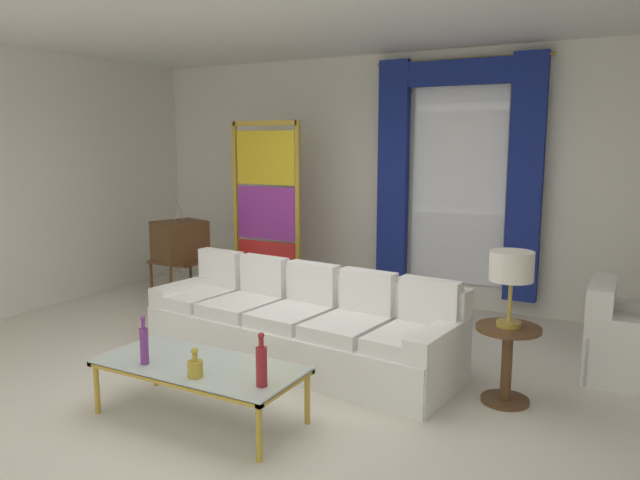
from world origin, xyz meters
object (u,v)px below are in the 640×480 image
at_px(bottle_amber_squat, 144,344).
at_px(coffee_table, 199,368).
at_px(bottle_blue_decanter, 261,364).
at_px(couch_white_long, 302,326).
at_px(round_side_table, 507,357).
at_px(vintage_tv, 180,243).
at_px(armchair_white, 632,344).
at_px(bottle_crystal_tall, 195,367).
at_px(peacock_figurine, 277,293).
at_px(stained_glass_divider, 266,217).
at_px(table_lamp_brass, 512,270).

bearing_deg(bottle_amber_squat, coffee_table, 29.94).
bearing_deg(coffee_table, bottle_blue_decanter, -11.03).
relative_size(couch_white_long, bottle_amber_squat, 8.54).
bearing_deg(round_side_table, vintage_tv, 164.86).
height_order(coffee_table, vintage_tv, vintage_tv).
bearing_deg(bottle_blue_decanter, armchair_white, 50.30).
relative_size(bottle_crystal_tall, vintage_tv, 0.15).
distance_m(couch_white_long, peacock_figurine, 1.62).
bearing_deg(vintage_tv, bottle_blue_decanter, -41.09).
relative_size(bottle_crystal_tall, round_side_table, 0.34).
xyz_separation_m(bottle_blue_decanter, vintage_tv, (-2.96, 2.59, 0.17)).
xyz_separation_m(bottle_crystal_tall, peacock_figurine, (-1.18, 2.83, -0.26)).
bearing_deg(bottle_crystal_tall, stained_glass_divider, 115.89).
bearing_deg(coffee_table, vintage_tv, 133.62).
bearing_deg(bottle_blue_decanter, couch_white_long, 111.25).
height_order(couch_white_long, coffee_table, couch_white_long).
distance_m(bottle_crystal_tall, vintage_tv, 3.66).
xyz_separation_m(bottle_crystal_tall, vintage_tv, (-2.49, 2.67, 0.25)).
xyz_separation_m(coffee_table, peacock_figurine, (-1.04, 2.62, -0.16)).
bearing_deg(armchair_white, bottle_blue_decanter, -129.70).
distance_m(coffee_table, bottle_crystal_tall, 0.27).
relative_size(coffee_table, bottle_amber_squat, 4.28).
xyz_separation_m(couch_white_long, peacock_figurine, (-1.06, 1.22, -0.09)).
xyz_separation_m(coffee_table, armchair_white, (2.65, 2.34, -0.09)).
bearing_deg(stained_glass_divider, table_lamp_brass, -26.37).
xyz_separation_m(vintage_tv, round_side_table, (4.20, -1.14, -0.37)).
height_order(vintage_tv, table_lamp_brass, vintage_tv).
height_order(couch_white_long, armchair_white, couch_white_long).
distance_m(peacock_figurine, round_side_table, 3.16).
bearing_deg(stained_glass_divider, bottle_crystal_tall, -64.11).
bearing_deg(bottle_crystal_tall, coffee_table, 124.55).
bearing_deg(table_lamp_brass, armchair_white, 51.28).
height_order(couch_white_long, vintage_tv, vintage_tv).
distance_m(armchair_white, round_side_table, 1.29).
relative_size(bottle_blue_decanter, vintage_tv, 0.27).
distance_m(couch_white_long, coffee_table, 1.40).
distance_m(coffee_table, bottle_blue_decanter, 0.65).
bearing_deg(bottle_amber_squat, armchair_white, 40.25).
bearing_deg(bottle_crystal_tall, couch_white_long, 94.12).
bearing_deg(stained_glass_divider, armchair_white, -8.39).
bearing_deg(coffee_table, armchair_white, 41.35).
bearing_deg(vintage_tv, armchair_white, -1.49).
xyz_separation_m(bottle_blue_decanter, stained_glass_divider, (-2.00, 3.05, 0.50)).
bearing_deg(stained_glass_divider, peacock_figurine, -41.90).
height_order(stained_glass_divider, round_side_table, stained_glass_divider).
height_order(bottle_blue_decanter, round_side_table, bottle_blue_decanter).
bearing_deg(vintage_tv, couch_white_long, -24.21).
xyz_separation_m(bottle_amber_squat, table_lamp_brass, (2.18, 1.52, 0.47)).
xyz_separation_m(coffee_table, bottle_blue_decanter, (0.61, -0.12, 0.18)).
distance_m(coffee_table, armchair_white, 3.54).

